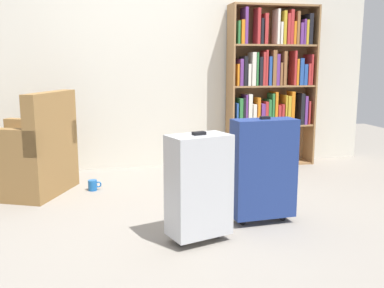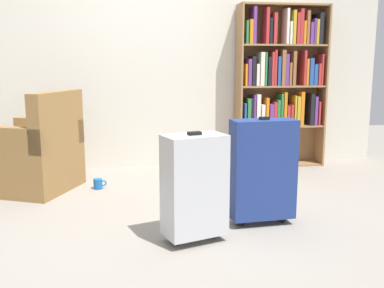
% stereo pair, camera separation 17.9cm
% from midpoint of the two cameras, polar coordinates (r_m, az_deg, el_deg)
% --- Properties ---
extents(ground_plane, '(8.73, 8.73, 0.00)m').
position_cam_midpoint_polar(ground_plane, '(3.32, 0.30, -9.70)').
color(ground_plane, gray).
extents(back_wall, '(4.99, 0.10, 2.60)m').
position_cam_midpoint_polar(back_wall, '(4.89, -3.15, 12.29)').
color(back_wall, beige).
rests_on(back_wall, ground).
extents(bookshelf, '(0.98, 0.27, 1.76)m').
position_cam_midpoint_polar(bookshelf, '(5.01, 12.44, 8.18)').
color(bookshelf, olive).
rests_on(bookshelf, ground).
extents(armchair, '(0.93, 0.93, 0.90)m').
position_cam_midpoint_polar(armchair, '(4.20, -18.50, -1.46)').
color(armchair, olive).
rests_on(armchair, ground).
extents(mug, '(0.12, 0.08, 0.10)m').
position_cam_midpoint_polar(mug, '(4.14, -10.82, -5.08)').
color(mug, '#1959A5').
rests_on(mug, ground).
extents(suitcase_navy_blue, '(0.47, 0.22, 0.78)m').
position_cam_midpoint_polar(suitcase_navy_blue, '(3.18, 10.72, -3.25)').
color(suitcase_navy_blue, navy).
rests_on(suitcase_navy_blue, ground).
extents(suitcase_silver, '(0.44, 0.34, 0.72)m').
position_cam_midpoint_polar(suitcase_silver, '(2.82, 2.14, -5.38)').
color(suitcase_silver, '#B7BABF').
rests_on(suitcase_silver, ground).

